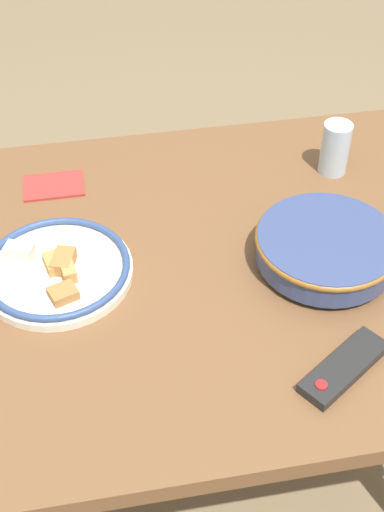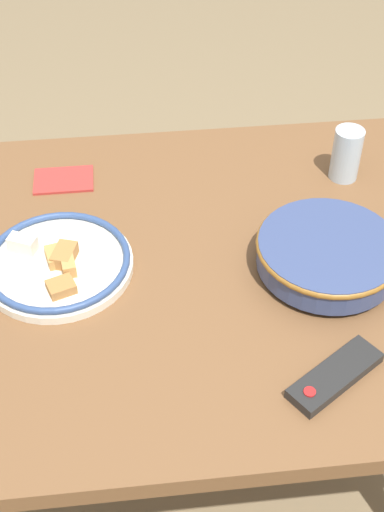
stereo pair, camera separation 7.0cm
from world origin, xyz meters
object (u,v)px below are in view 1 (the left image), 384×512
Objects in this scene: drinking_glass at (335,148)px; tv_remote at (344,367)px; noodle_bowl at (326,247)px; food_plate at (57,269)px.

tv_remote is at bearing 73.57° from drinking_glass.
noodle_bowl is at bearing 68.66° from drinking_glass.
noodle_bowl is 0.27m from tv_remote.
food_plate is 1.58× the size of tv_remote.
food_plate is 0.68m from drinking_glass.
food_plate is 0.57m from tv_remote.
tv_remote is (-0.47, 0.32, -0.01)m from food_plate.
drinking_glass is at bearing -111.34° from noodle_bowl.
noodle_bowl is 2.29× the size of drinking_glass.
drinking_glass is (-0.64, -0.23, 0.04)m from food_plate.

